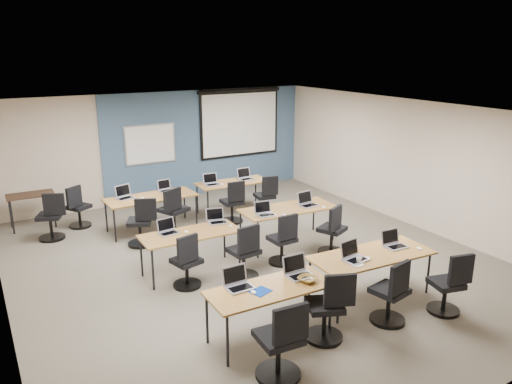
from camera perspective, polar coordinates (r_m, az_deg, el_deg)
floor at (r=9.18m, az=-0.64°, el=-7.85°), size 8.00×9.00×0.02m
ceiling at (r=8.44m, az=-0.70°, el=9.11°), size 8.00×9.00×0.02m
wall_back at (r=12.72m, az=-10.80°, el=5.12°), size 8.00×0.04×2.70m
wall_front at (r=5.54m, az=23.51°, el=-10.93°), size 8.00×0.04×2.70m
wall_right at (r=11.19m, az=17.46°, el=3.12°), size 0.04×9.00×2.70m
blue_accent_panel at (r=13.15m, az=-5.61°, el=5.69°), size 5.50×0.04×2.70m
whiteboard at (r=12.54m, az=-12.00°, el=5.35°), size 1.28×0.03×0.98m
projector_screen at (r=13.43m, az=-1.84°, el=8.30°), size 2.40×0.10×1.82m
training_table_front_left at (r=6.65m, az=1.63°, el=-11.24°), size 1.69×0.70×0.73m
training_table_front_right at (r=7.83m, az=13.06°, el=-7.22°), size 1.92×0.80×0.73m
training_table_mid_left at (r=8.54m, az=-7.49°, el=-4.96°), size 1.69×0.70×0.73m
training_table_mid_right at (r=9.75m, az=3.68°, el=-2.07°), size 1.88×0.78×0.73m
training_table_back_left at (r=10.70m, az=-11.91°, el=-0.73°), size 1.88×0.78×0.73m
training_table_back_right at (r=11.61m, az=-2.65°, el=0.93°), size 1.69×0.70×0.73m
laptop_0 at (r=6.62m, az=-2.08°, el=-10.30°), size 0.35×0.30×0.27m
mouse_0 at (r=6.49m, az=-0.29°, el=-11.36°), size 0.08×0.11×0.04m
task_chair_0 at (r=6.04m, az=2.90°, el=-17.25°), size 0.54×0.54×1.02m
laptop_1 at (r=6.95m, az=4.84°, el=-8.97°), size 0.36×0.31×0.27m
mouse_1 at (r=6.89m, az=6.37°, el=-9.75°), size 0.08×0.11×0.04m
task_chair_1 at (r=6.79m, az=8.25°, el=-13.44°), size 0.54×0.51×0.99m
laptop_2 at (r=7.55m, az=11.10°, el=-7.10°), size 0.36×0.30×0.27m
mouse_2 at (r=7.63m, az=12.68°, el=-7.38°), size 0.07×0.11×0.04m
task_chair_2 at (r=7.34m, az=15.21°, el=-11.53°), size 0.50×0.50×0.98m
laptop_3 at (r=8.17m, az=15.49°, el=-5.59°), size 0.34×0.29×0.26m
mouse_3 at (r=8.19m, az=18.17°, el=-6.15°), size 0.08×0.11×0.04m
task_chair_3 at (r=7.86m, az=21.20°, el=-10.24°), size 0.47×0.47×0.96m
laptop_4 at (r=8.55m, az=-10.06°, el=-4.26°), size 0.32×0.27×0.24m
mouse_4 at (r=8.54m, az=-7.96°, el=-4.53°), size 0.08×0.12×0.04m
task_chair_4 at (r=8.14m, az=-7.88°, el=-8.32°), size 0.46×0.46×0.95m
laptop_5 at (r=8.95m, az=-4.51°, el=-3.10°), size 0.32×0.27×0.25m
mouse_5 at (r=8.75m, az=-2.94°, el=-3.89°), size 0.06×0.09×0.03m
task_chair_5 at (r=8.35m, az=-1.26°, el=-7.37°), size 0.51×0.51×0.99m
laptop_6 at (r=9.31m, az=1.02°, el=-2.28°), size 0.33×0.28×0.25m
mouse_6 at (r=9.31m, az=3.23°, el=-2.62°), size 0.09×0.11×0.03m
task_chair_6 at (r=8.92m, az=3.15°, el=-5.87°), size 0.48×0.48×0.96m
laptop_7 at (r=9.91m, az=5.91°, el=-1.16°), size 0.36×0.30×0.27m
mouse_7 at (r=9.83m, az=7.73°, el=-1.69°), size 0.07×0.11×0.04m
task_chair_7 at (r=9.41m, az=8.73°, el=-4.76°), size 0.54×0.50×0.98m
laptop_8 at (r=10.68m, az=-14.81°, el=-0.34°), size 0.35×0.30×0.27m
mouse_8 at (r=10.58m, az=-12.86°, el=-0.66°), size 0.08×0.11×0.04m
task_chair_8 at (r=9.96m, az=-12.96°, el=-3.79°), size 0.54×0.50×0.99m
laptop_9 at (r=11.03m, az=-10.31°, el=0.44°), size 0.31×0.26×0.24m
mouse_9 at (r=10.87m, az=-8.79°, el=0.00°), size 0.06×0.09×0.03m
task_chair_9 at (r=10.37m, az=-9.38°, el=-2.63°), size 0.59×0.56×1.03m
laptop_10 at (r=11.38m, az=-5.08°, el=1.15°), size 0.33×0.28×0.25m
mouse_10 at (r=11.37m, az=-3.94°, el=0.89°), size 0.07×0.11×0.04m
task_chair_10 at (r=10.97m, az=-2.63°, el=-1.54°), size 0.48×0.48×0.97m
laptop_11 at (r=11.81m, az=-1.21°, el=1.78°), size 0.34×0.29×0.26m
mouse_11 at (r=11.75m, az=0.64°, el=1.44°), size 0.06×0.09×0.03m
task_chair_11 at (r=11.44m, az=1.16°, el=-0.80°), size 0.47×0.47×0.96m
blue_mousepad at (r=6.53m, az=0.55°, el=-11.28°), size 0.30×0.28×0.01m
snack_bowl at (r=6.81m, az=5.92°, el=-9.86°), size 0.37×0.37×0.07m
snack_plate at (r=7.42m, az=11.45°, el=-8.09°), size 0.24×0.24×0.01m
coffee_cup at (r=7.45m, az=11.69°, el=-7.63°), size 0.08×0.08×0.07m
utility_table at (r=11.61m, az=-24.36°, el=-0.65°), size 0.94×0.52×0.75m
spare_chair_a at (r=11.33m, az=-19.68°, el=-1.98°), size 0.52×0.46×0.95m
spare_chair_b at (r=10.81m, az=-22.32°, el=-3.01°), size 0.54×0.51×0.99m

